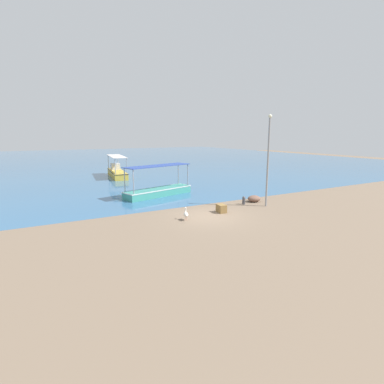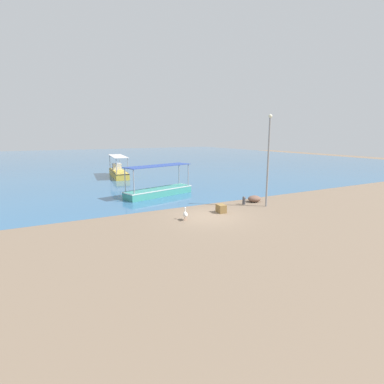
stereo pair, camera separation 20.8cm
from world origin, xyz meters
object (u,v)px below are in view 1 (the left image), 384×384
net_pile (254,199)px  cargo_crate (221,208)px  pelican (186,214)px  fishing_boat_near_left (117,172)px  mooring_bollard (244,200)px  lamp_post (268,156)px  fishing_boat_near_right (158,190)px

net_pile → cargo_crate: (-4.15, -1.48, 0.02)m
pelican → fishing_boat_near_left: bearing=86.4°
mooring_bollard → net_pile: size_ratio=0.59×
mooring_bollard → net_pile: mooring_bollard is taller
pelican → cargo_crate: (2.99, 0.47, -0.10)m
lamp_post → fishing_boat_near_left: bearing=105.1°
mooring_bollard → pelican: bearing=-164.3°
fishing_boat_near_right → cargo_crate: size_ratio=9.36×
fishing_boat_near_left → cargo_crate: (1.66, -20.76, -0.33)m
pelican → lamp_post: bearing=3.2°
mooring_bollard → net_pile: 1.31m
cargo_crate → lamp_post: bearing=-1.2°
mooring_bollard → cargo_crate: size_ratio=0.91×
pelican → lamp_post: lamp_post is taller
lamp_post → mooring_bollard: size_ratio=10.52×
mooring_bollard → cargo_crate: 3.11m
pelican → mooring_bollard: pelican is taller
fishing_boat_near_left → mooring_bollard: (4.53, -19.58, -0.27)m
lamp_post → net_pile: lamp_post is taller
fishing_boat_near_left → mooring_bollard: 20.10m
fishing_boat_near_right → pelican: 7.94m
fishing_boat_near_left → pelican: (-1.34, -21.23, -0.23)m
mooring_bollard → cargo_crate: (-2.87, -1.18, -0.06)m
fishing_boat_near_right → pelican: bearing=-100.0°
fishing_boat_near_left → net_pile: 20.14m
fishing_boat_near_left → fishing_boat_near_right: bearing=-89.9°
lamp_post → net_pile: bearing=83.1°
fishing_boat_near_left → cargo_crate: size_ratio=10.24×
fishing_boat_near_right → cargo_crate: bearing=-77.6°
lamp_post → net_pile: size_ratio=6.23×
mooring_bollard → cargo_crate: mooring_bollard is taller
fishing_boat_near_left → pelican: size_ratio=8.96×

